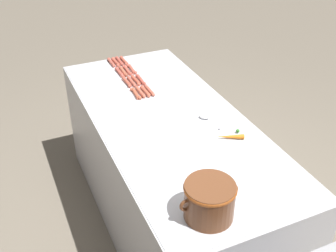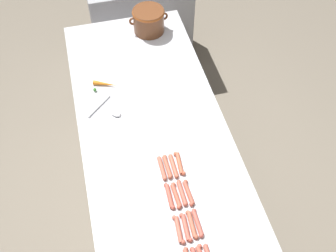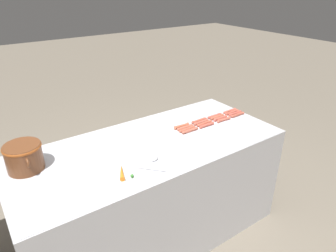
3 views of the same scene
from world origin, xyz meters
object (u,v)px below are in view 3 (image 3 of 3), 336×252
(hot_dog_2, at_px, (207,125))
(hot_dog_10, at_px, (201,122))
(hot_dog_8, at_px, (232,112))
(hot_dog_13, at_px, (215,116))
(hot_dog_4, at_px, (235,113))
(hot_dog_0, at_px, (237,115))
(hot_dog_15, at_px, (182,126))
(bean_pot, at_px, (24,156))
(hot_dog_12, at_px, (230,111))
(hot_dog_14, at_px, (199,121))
(carrot, at_px, (122,172))
(hot_dog_9, at_px, (217,117))
(hot_dog_7, at_px, (187,129))
(hot_dog_3, at_px, (190,130))
(hot_dog_5, at_px, (220,118))
(hot_dog_1, at_px, (224,120))
(serving_spoon, at_px, (153,162))
(hot_dog_11, at_px, (185,127))
(hot_dog_6, at_px, (205,123))

(hot_dog_2, distance_m, hot_dog_10, 0.07)
(hot_dog_8, height_order, hot_dog_13, same)
(hot_dog_2, bearing_deg, hot_dog_4, -84.22)
(hot_dog_0, relative_size, hot_dog_4, 1.00)
(hot_dog_2, bearing_deg, hot_dog_15, 59.99)
(hot_dog_8, xyz_separation_m, hot_dog_13, (0.03, 0.19, 0.00))
(bean_pot, bearing_deg, hot_dog_12, -93.00)
(hot_dog_14, distance_m, carrot, 0.99)
(hot_dog_12, height_order, hot_dog_14, same)
(hot_dog_13, bearing_deg, hot_dog_4, -108.48)
(hot_dog_4, bearing_deg, hot_dog_8, 10.54)
(hot_dog_0, bearing_deg, hot_dog_15, 79.43)
(hot_dog_15, bearing_deg, hot_dog_9, -95.43)
(hot_dog_7, height_order, hot_dog_8, same)
(hot_dog_8, relative_size, hot_dog_9, 1.00)
(hot_dog_3, distance_m, hot_dog_5, 0.38)
(hot_dog_1, xyz_separation_m, hot_dog_2, (0.00, 0.20, 0.00))
(hot_dog_10, bearing_deg, carrot, 107.59)
(hot_dog_2, height_order, hot_dog_9, same)
(hot_dog_2, distance_m, hot_dog_15, 0.22)
(hot_dog_1, height_order, hot_dog_15, same)
(hot_dog_12, relative_size, hot_dog_14, 1.00)
(hot_dog_1, bearing_deg, hot_dog_15, 74.05)
(hot_dog_9, height_order, serving_spoon, hot_dog_9)
(hot_dog_12, bearing_deg, carrot, 104.04)
(hot_dog_10, bearing_deg, hot_dog_8, -89.92)
(hot_dog_4, xyz_separation_m, hot_dog_7, (-0.00, 0.57, 0.00))
(hot_dog_11, bearing_deg, hot_dog_0, -96.87)
(hot_dog_12, relative_size, hot_dog_13, 1.00)
(hot_dog_11, xyz_separation_m, carrot, (-0.29, 0.74, 0.00))
(hot_dog_12, height_order, hot_dog_13, same)
(hot_dog_10, relative_size, hot_dog_15, 1.00)
(hot_dog_0, distance_m, hot_dog_14, 0.39)
(hot_dog_2, relative_size, hot_dog_5, 1.00)
(hot_dog_13, xyz_separation_m, hot_dog_14, (0.00, 0.18, 0.00))
(hot_dog_15, xyz_separation_m, serving_spoon, (-0.33, 0.50, -0.00))
(hot_dog_1, bearing_deg, hot_dog_4, -77.90)
(bean_pot, bearing_deg, serving_spoon, -119.79)
(carrot, bearing_deg, bean_pot, 49.82)
(hot_dog_6, xyz_separation_m, hot_dog_9, (0.04, -0.18, 0.00))
(hot_dog_7, bearing_deg, bean_pot, 82.29)
(hot_dog_2, relative_size, hot_dog_15, 1.00)
(hot_dog_0, relative_size, carrot, 0.96)
(hot_dog_4, bearing_deg, hot_dog_14, 79.65)
(hot_dog_0, height_order, hot_dog_9, same)
(hot_dog_5, height_order, hot_dog_7, same)
(hot_dog_2, bearing_deg, hot_dog_14, -3.50)
(hot_dog_10, bearing_deg, hot_dog_9, -89.66)
(hot_dog_8, xyz_separation_m, hot_dog_15, (0.04, 0.57, 0.00))
(hot_dog_11, relative_size, hot_dog_13, 1.00)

